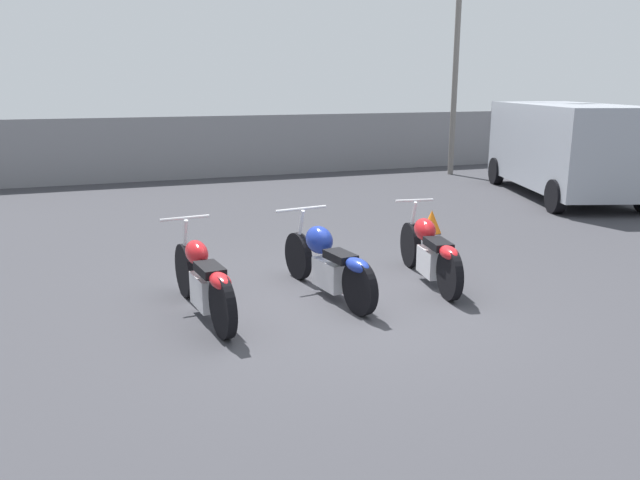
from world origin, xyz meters
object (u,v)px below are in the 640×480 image
object	(u,v)px
motorcycle_slot_0	(203,280)
parked_van	(565,146)
motorcycle_slot_2	(430,252)
traffic_cone_near	(432,221)
motorcycle_slot_1	(328,262)

from	to	relation	value
motorcycle_slot_0	parked_van	bearing A→B (deg)	21.60
motorcycle_slot_0	parked_van	distance (m)	10.65
motorcycle_slot_2	traffic_cone_near	distance (m)	2.98
motorcycle_slot_0	traffic_cone_near	size ratio (longest dim) A/B	5.26
motorcycle_slot_0	traffic_cone_near	xyz separation A→B (m)	(4.59, 2.73, -0.23)
motorcycle_slot_2	traffic_cone_near	xyz separation A→B (m)	(1.54, 2.54, -0.22)
motorcycle_slot_0	motorcycle_slot_2	size ratio (longest dim) A/B	1.01
motorcycle_slot_1	parked_van	xyz separation A→B (m)	(7.83, 4.74, 0.76)
motorcycle_slot_0	motorcycle_slot_2	distance (m)	3.06
motorcycle_slot_1	motorcycle_slot_2	distance (m)	1.47
motorcycle_slot_0	motorcycle_slot_2	bearing A→B (deg)	-2.37
motorcycle_slot_2	parked_van	bearing A→B (deg)	46.58
motorcycle_slot_1	motorcycle_slot_0	bearing A→B (deg)	178.39
motorcycle_slot_0	motorcycle_slot_1	distance (m)	1.59
parked_van	traffic_cone_near	size ratio (longest dim) A/B	13.44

